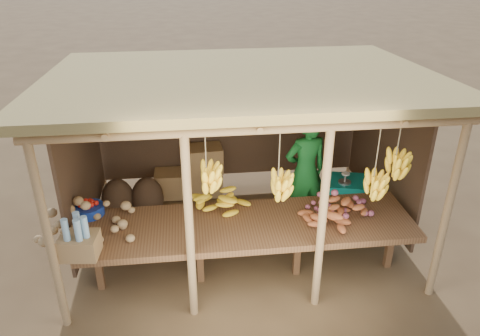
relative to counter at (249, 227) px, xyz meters
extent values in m
plane|color=brown|center=(0.00, 0.95, -0.74)|extent=(60.00, 60.00, 0.00)
cylinder|color=#A88156|center=(-2.10, -0.55, 0.36)|extent=(0.09, 0.09, 2.20)
cylinder|color=#A88156|center=(2.10, -0.55, 0.36)|extent=(0.09, 0.09, 2.20)
cylinder|color=#A88156|center=(-2.10, 2.45, 0.36)|extent=(0.09, 0.09, 2.20)
cylinder|color=#A88156|center=(2.10, 2.45, 0.36)|extent=(0.09, 0.09, 2.20)
cylinder|color=#A88156|center=(-0.70, -0.55, 0.36)|extent=(0.09, 0.09, 2.20)
cylinder|color=#A88156|center=(0.70, -0.55, 0.36)|extent=(0.09, 0.09, 2.20)
cylinder|color=#A88156|center=(0.00, -0.55, 1.46)|extent=(4.40, 0.09, 0.09)
cylinder|color=#A88156|center=(0.00, 2.45, 1.46)|extent=(4.40, 0.09, 0.09)
cube|color=#9F864A|center=(0.00, 0.95, 1.55)|extent=(4.70, 3.50, 0.28)
cube|color=#4C3423|center=(0.00, 2.43, 0.47)|extent=(4.20, 0.04, 1.98)
cube|color=#4C3423|center=(-2.08, 1.15, 0.47)|extent=(0.04, 2.40, 1.98)
cube|color=#4C3423|center=(2.08, 1.15, 0.47)|extent=(0.04, 2.40, 1.98)
cube|color=brown|center=(0.00, 0.00, 0.02)|extent=(3.90, 1.05, 0.08)
cube|color=brown|center=(-1.80, 0.00, -0.38)|extent=(0.08, 0.08, 0.72)
cube|color=brown|center=(-0.60, 0.00, -0.38)|extent=(0.08, 0.08, 0.72)
cube|color=brown|center=(0.60, 0.00, -0.38)|extent=(0.08, 0.08, 0.72)
cube|color=brown|center=(1.80, 0.00, -0.38)|extent=(0.08, 0.08, 0.72)
cylinder|color=navy|center=(-1.90, 0.41, 0.12)|extent=(0.35, 0.35, 0.12)
cube|color=#987044|center=(-1.85, -0.40, 0.18)|extent=(0.42, 0.35, 0.25)
imported|color=#166726|center=(0.95, 1.11, 0.12)|extent=(0.70, 0.53, 1.71)
cube|color=brown|center=(1.63, 1.33, -0.48)|extent=(0.65, 0.59, 0.51)
cube|color=#0C8C88|center=(1.63, 1.33, -0.20)|extent=(0.72, 0.66, 0.05)
cube|color=#987044|center=(-0.41, 2.15, -0.51)|extent=(0.54, 0.44, 0.41)
cube|color=#987044|center=(-0.41, 2.15, -0.10)|extent=(0.54, 0.44, 0.41)
cube|color=#987044|center=(-0.98, 2.15, -0.51)|extent=(0.54, 0.44, 0.41)
ellipsoid|color=#4C3423|center=(-1.78, 1.73, -0.45)|extent=(0.49, 0.49, 0.66)
ellipsoid|color=#4C3423|center=(-1.33, 1.73, -0.45)|extent=(0.49, 0.49, 0.66)
camera|label=1|loc=(-0.65, -4.59, 3.11)|focal=35.00mm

